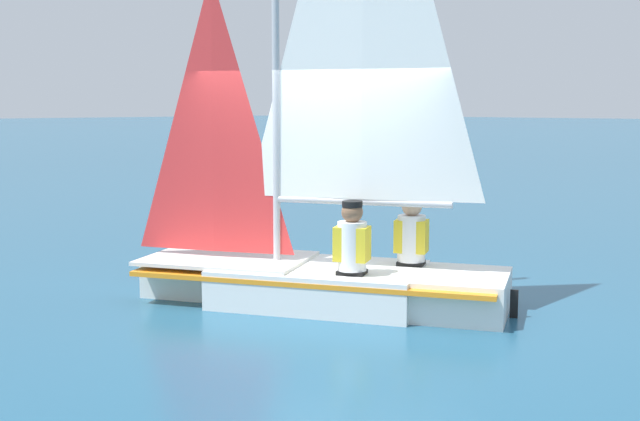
# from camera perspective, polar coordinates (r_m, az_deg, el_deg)

# --- Properties ---
(ground_plane) EXTENTS (260.00, 260.00, 0.00)m
(ground_plane) POSITION_cam_1_polar(r_m,az_deg,el_deg) (8.73, -0.00, -6.61)
(ground_plane) COLOR #235675
(sailboat_main) EXTENTS (2.91, 4.07, 5.86)m
(sailboat_main) POSITION_cam_1_polar(r_m,az_deg,el_deg) (8.56, 0.15, -1.08)
(sailboat_main) COLOR white
(sailboat_main) RESTS_ON ground_plane
(sailor_helm) EXTENTS (0.40, 0.42, 1.16)m
(sailor_helm) POSITION_cam_1_polar(r_m,az_deg,el_deg) (8.18, 2.29, -3.04)
(sailor_helm) COLOR black
(sailor_helm) RESTS_ON ground_plane
(sailor_crew) EXTENTS (0.40, 0.42, 1.16)m
(sailor_crew) POSITION_cam_1_polar(r_m,az_deg,el_deg) (8.71, 6.51, -2.52)
(sailor_crew) COLOR black
(sailor_crew) RESTS_ON ground_plane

